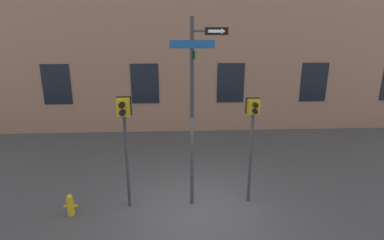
# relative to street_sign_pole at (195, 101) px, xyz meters

# --- Properties ---
(ground_plane) EXTENTS (60.00, 60.00, 0.00)m
(ground_plane) POSITION_rel_street_sign_pole_xyz_m (0.10, -0.33, -2.95)
(ground_plane) COLOR #424244
(street_sign_pole) EXTENTS (1.41, 0.80, 4.97)m
(street_sign_pole) POSITION_rel_street_sign_pole_xyz_m (0.00, 0.00, 0.00)
(street_sign_pole) COLOR #2D2D33
(street_sign_pole) RESTS_ON ground_plane
(pedestrian_signal_left) EXTENTS (0.36, 0.40, 3.05)m
(pedestrian_signal_left) POSITION_rel_street_sign_pole_xyz_m (-1.79, -0.03, -0.56)
(pedestrian_signal_left) COLOR #2D2D33
(pedestrian_signal_left) RESTS_ON ground_plane
(pedestrian_signal_right) EXTENTS (0.35, 0.40, 2.96)m
(pedestrian_signal_right) POSITION_rel_street_sign_pole_xyz_m (1.54, 0.07, -0.67)
(pedestrian_signal_right) COLOR #2D2D33
(pedestrian_signal_right) RESTS_ON ground_plane
(fire_hydrant) EXTENTS (0.34, 0.18, 0.59)m
(fire_hydrant) POSITION_rel_street_sign_pole_xyz_m (-3.25, -0.36, -2.66)
(fire_hydrant) COLOR gold
(fire_hydrant) RESTS_ON ground_plane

